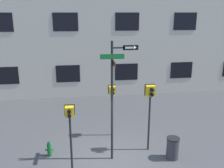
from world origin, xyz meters
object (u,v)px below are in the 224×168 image
street_sign_pole (114,92)px  pedestrian_signal_left (70,121)px  pedestrian_signal_right (150,99)px  trash_bin (173,148)px  pedestrian_signal_across (112,97)px  fire_hydrant (49,149)px

street_sign_pole → pedestrian_signal_left: bearing=-160.2°
pedestrian_signal_right → pedestrian_signal_left: bearing=-161.5°
pedestrian_signal_right → trash_bin: pedestrian_signal_right is taller
trash_bin → street_sign_pole: bearing=172.7°
pedestrian_signal_right → pedestrian_signal_across: 2.05m
pedestrian_signal_right → trash_bin: (0.78, -0.77, -1.85)m
street_sign_pole → pedestrian_signal_across: bearing=83.9°
street_sign_pole → trash_bin: 3.34m
street_sign_pole → pedestrian_signal_left: size_ratio=1.83×
street_sign_pole → pedestrian_signal_left: (-1.65, -0.59, -0.82)m
pedestrian_signal_right → pedestrian_signal_across: (-1.34, 1.50, -0.37)m
pedestrian_signal_across → pedestrian_signal_right: bearing=-48.3°
trash_bin → fire_hydrant: bearing=170.2°
pedestrian_signal_across → trash_bin: 3.45m
pedestrian_signal_right → pedestrian_signal_across: size_ratio=1.17×
fire_hydrant → street_sign_pole: bearing=-12.0°
fire_hydrant → pedestrian_signal_left: bearing=-50.8°
pedestrian_signal_across → fire_hydrant: (-2.80, -1.43, -1.63)m
pedestrian_signal_left → fire_hydrant: pedestrian_signal_left is taller
pedestrian_signal_right → fire_hydrant: size_ratio=4.63×
street_sign_pole → fire_hydrant: size_ratio=7.56×
pedestrian_signal_left → pedestrian_signal_right: bearing=18.5°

